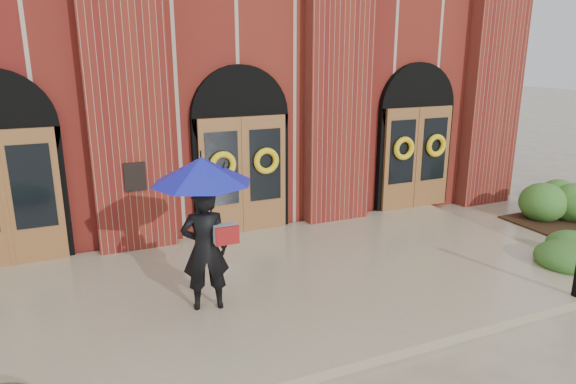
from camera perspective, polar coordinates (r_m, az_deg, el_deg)
ground at (r=9.04m, az=0.93°, el=-10.61°), size 90.00×90.00×0.00m
landing at (r=9.13m, az=0.53°, el=-9.81°), size 10.00×5.30×0.15m
church_building at (r=16.51m, az=-12.21°, el=13.54°), size 16.20×12.53×7.00m
man_with_umbrella at (r=7.58m, az=-9.39°, el=-1.41°), size 1.75×1.75×2.36m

